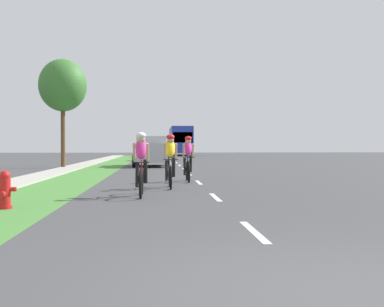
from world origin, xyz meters
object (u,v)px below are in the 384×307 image
cyclist_distant (188,158)px  pickup_white (157,149)px  cyclist_trailing (170,161)px  cyclist_lead (141,164)px  fire_hydrant_red (5,190)px  street_tree_near (63,86)px  bus_blue (180,140)px  suv_silver (152,151)px  sedan_black (159,151)px

cyclist_distant → pickup_white: pickup_white is taller
cyclist_trailing → cyclist_lead: bearing=-108.6°
cyclist_distant → pickup_white: 33.98m
fire_hydrant_red → cyclist_lead: cyclist_lead is taller
cyclist_distant → pickup_white: bearing=91.8°
street_tree_near → bus_blue: bearing=76.2°
cyclist_lead → suv_silver: (0.06, 17.24, 0.14)m
cyclist_lead → sedan_black: cyclist_lead is taller
street_tree_near → fire_hydrant_red: bearing=-82.8°
street_tree_near → cyclist_lead: bearing=-72.6°
cyclist_trailing → fire_hydrant_red: bearing=-127.8°
pickup_white → street_tree_near: size_ratio=0.84×
fire_hydrant_red → suv_silver: (2.68, 19.34, 0.58)m
cyclist_distant → suv_silver: size_ratio=0.37×
fire_hydrant_red → bus_blue: bearing=83.3°
suv_silver → bus_blue: size_ratio=0.41×
pickup_white → bus_blue: size_ratio=0.44×
suv_silver → street_tree_near: bearing=-160.8°
bus_blue → street_tree_near: size_ratio=1.91×
fire_hydrant_red → sedan_black: bearing=84.0°
street_tree_near → cyclist_trailing: bearing=-67.0°
cyclist_trailing → street_tree_near: size_ratio=0.28×
fire_hydrant_red → cyclist_distant: bearing=59.3°
cyclist_trailing → sedan_black: size_ratio=0.40×
cyclist_lead → suv_silver: suv_silver is taller
cyclist_lead → suv_silver: size_ratio=0.37×
cyclist_trailing → bus_blue: (2.55, 46.52, 1.17)m
fire_hydrant_red → cyclist_trailing: 5.56m
sedan_black → cyclist_distant: bearing=-87.7°
pickup_white → bus_blue: bearing=73.9°
fire_hydrant_red → cyclist_distant: cyclist_distant is taller
suv_silver → fire_hydrant_red: bearing=-97.9°
cyclist_distant → street_tree_near: bearing=120.4°
fire_hydrant_red → cyclist_trailing: bearing=52.2°
pickup_white → cyclist_lead: bearing=-90.6°
cyclist_trailing → sedan_black: bearing=90.5°
pickup_white → bus_blue: 10.54m
cyclist_trailing → cyclist_distant: same height
pickup_white → street_tree_near: street_tree_near is taller
cyclist_lead → bus_blue: size_ratio=0.15×
cyclist_trailing → sedan_black: (-0.24, 25.39, -0.04)m
cyclist_trailing → pickup_white: pickup_white is taller
cyclist_distant → street_tree_near: 13.03m
fire_hydrant_red → suv_silver: bearing=82.1°
cyclist_lead → pickup_white: (0.41, 38.74, 0.02)m
cyclist_lead → street_tree_near: 16.71m
cyclist_lead → sedan_black: 27.69m
sedan_black → street_tree_near: bearing=-113.9°
cyclist_trailing → street_tree_near: street_tree_near is taller
pickup_white → fire_hydrant_red: bearing=-94.3°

